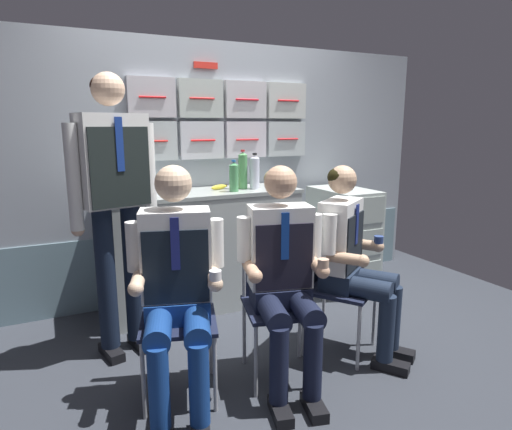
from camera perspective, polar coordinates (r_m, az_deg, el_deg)
name	(u,v)px	position (r m, az deg, el deg)	size (l,w,h in m)	color
ground	(292,363)	(2.97, 4.76, -18.57)	(4.80, 4.80, 0.04)	#2E323A
galley_bulkhead	(215,171)	(3.83, -5.35, 5.69)	(4.20, 0.14, 2.15)	#9AA2AC
galley_counter	(203,249)	(3.61, -6.89, -4.42)	(1.58, 0.53, 0.95)	#AAB2AF
service_trolley	(343,235)	(4.06, 11.21, -2.60)	(0.40, 0.65, 0.91)	black
folding_chair_left	(178,299)	(2.52, -10.09, -10.76)	(0.50, 0.50, 0.84)	#A8AAAF
crew_member_left	(177,278)	(2.30, -10.28, -8.05)	(0.52, 0.68, 1.27)	black
folding_chair_center	(276,287)	(2.66, 2.63, -9.35)	(0.49, 0.49, 0.84)	#A8AAAF
crew_member_center	(284,269)	(2.45, 3.61, -6.98)	(0.51, 0.66, 1.25)	black
folding_chair_right	(327,273)	(2.93, 9.25, -7.46)	(0.56, 0.56, 0.84)	#A8AAAF
crew_member_right	(353,254)	(2.84, 12.46, -5.02)	(0.59, 0.65, 1.23)	black
crew_member_standing	(115,189)	(2.85, -17.91, 3.17)	(0.54, 0.34, 1.78)	black
water_bottle_blue_cap	(243,170)	(3.60, -1.72, 5.82)	(0.07, 0.07, 0.32)	#539959
water_bottle_tall	(255,172)	(3.60, -0.16, 5.61)	(0.08, 0.08, 0.29)	silver
sparkling_bottle_green	(234,177)	(3.46, -2.90, 4.99)	(0.07, 0.07, 0.25)	#4D985B
water_bottle_short	(140,179)	(3.46, -14.85, 4.49)	(0.08, 0.08, 0.23)	silver
paper_cup_tan	(281,184)	(3.69, 3.23, 4.05)	(0.06, 0.06, 0.06)	navy
coffee_cup_white	(237,183)	(3.75, -2.48, 4.22)	(0.06, 0.06, 0.06)	white
snack_banana	(219,187)	(3.59, -4.82, 3.64)	(0.17, 0.10, 0.04)	yellow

